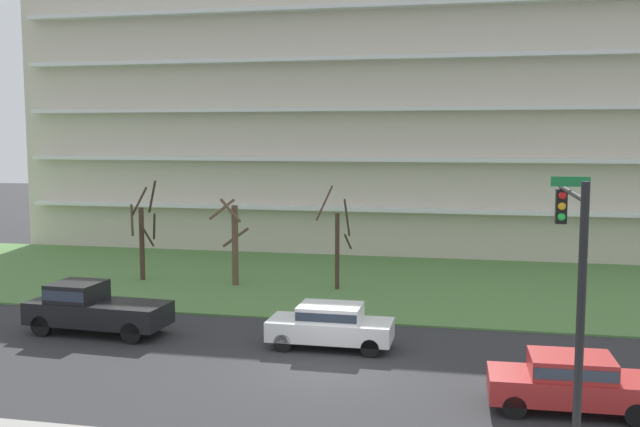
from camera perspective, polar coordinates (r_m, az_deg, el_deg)
The scene contains 10 objects.
ground at distance 23.88m, azimuth 0.40°, elevation -12.25°, with size 160.00×160.00×0.00m, color #2D2D30.
grass_lawn_strip at distance 37.24m, azimuth 4.74°, elevation -5.48°, with size 80.00×16.00×0.08m, color #547F42.
apartment_building at distance 49.94m, azimuth 6.80°, elevation 7.93°, with size 50.41×11.98×18.25m.
tree_far_left at distance 38.57m, azimuth -13.75°, elevation -1.66°, with size 1.64×1.63×5.26m.
tree_left at distance 36.49m, azimuth -6.79°, elevation -2.13°, with size 1.74×1.82×4.47m.
tree_center at distance 35.20m, azimuth 1.39°, elevation -2.43°, with size 1.63×1.61×5.07m.
sedan_red_near_left at distance 21.45m, azimuth 19.10°, elevation -12.31°, with size 4.45×1.92×1.57m.
sedan_white_center_left at distance 26.04m, azimuth 0.82°, elevation -8.68°, with size 4.40×1.80×1.57m.
pickup_black_center_right at distance 29.19m, azimuth -17.44°, elevation -7.05°, with size 5.50×2.29×1.95m.
traffic_signal_mast at distance 17.44m, azimuth 19.27°, elevation -4.39°, with size 0.90×4.44×6.60m.
Camera 1 is at (4.53, -22.20, 7.54)m, focal length 40.69 mm.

